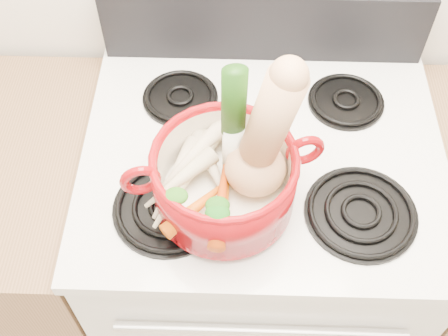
{
  "coord_description": "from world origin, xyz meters",
  "views": [
    {
      "loc": [
        -0.06,
        0.65,
        1.9
      ],
      "look_at": [
        -0.08,
        1.24,
        1.1
      ],
      "focal_mm": 45.0,
      "sensor_mm": 36.0,
      "label": 1
    }
  ],
  "objects_px": {
    "dutch_oven": "(224,179)",
    "leek": "(234,122)",
    "squash": "(258,136)",
    "stove_body": "(254,254)"
  },
  "relations": [
    {
      "from": "dutch_oven",
      "to": "leek",
      "type": "xyz_separation_m",
      "value": [
        0.02,
        0.05,
        0.11
      ]
    },
    {
      "from": "squash",
      "to": "leek",
      "type": "bearing_deg",
      "value": 144.21
    },
    {
      "from": "dutch_oven",
      "to": "squash",
      "type": "bearing_deg",
      "value": 2.64
    },
    {
      "from": "dutch_oven",
      "to": "stove_body",
      "type": "bearing_deg",
      "value": 46.16
    },
    {
      "from": "dutch_oven",
      "to": "leek",
      "type": "relative_size",
      "value": 0.93
    },
    {
      "from": "stove_body",
      "to": "dutch_oven",
      "type": "relative_size",
      "value": 3.38
    },
    {
      "from": "stove_body",
      "to": "squash",
      "type": "bearing_deg",
      "value": -100.06
    },
    {
      "from": "stove_body",
      "to": "leek",
      "type": "bearing_deg",
      "value": -125.51
    },
    {
      "from": "stove_body",
      "to": "leek",
      "type": "xyz_separation_m",
      "value": [
        -0.07,
        -0.09,
        0.68
      ]
    },
    {
      "from": "stove_body",
      "to": "dutch_oven",
      "type": "xyz_separation_m",
      "value": [
        -0.08,
        -0.14,
        0.58
      ]
    }
  ]
}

